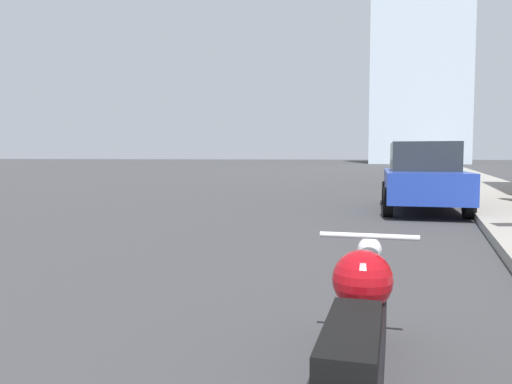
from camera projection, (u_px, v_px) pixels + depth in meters
sidewalk at (460, 173)px, 35.40m from camera, size 2.50×240.00×0.15m
motorcycle at (358, 342)px, 2.34m from camera, size 0.62×2.72×0.77m
parked_car_blue at (423, 177)px, 11.41m from camera, size 2.07×4.43×1.57m
parked_car_silver at (420, 166)px, 21.34m from camera, size 1.94×4.23×1.72m
parked_car_yellow at (422, 162)px, 31.43m from camera, size 2.11×4.42×1.81m
parked_car_black at (423, 162)px, 42.02m from camera, size 1.88×4.09×1.58m
parked_car_white at (426, 161)px, 52.13m from camera, size 1.94×3.99×1.60m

